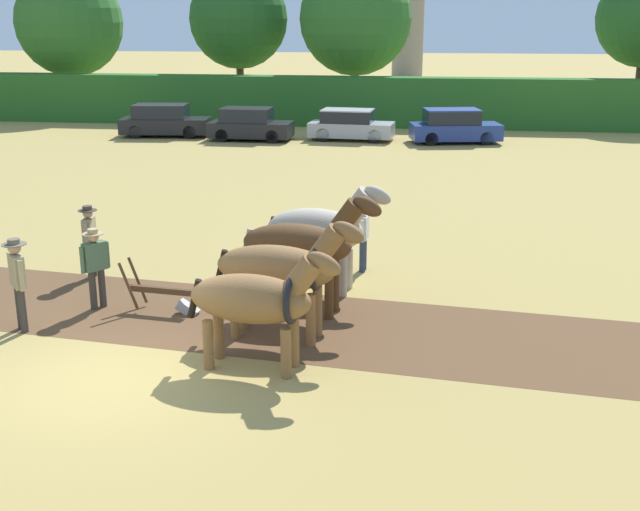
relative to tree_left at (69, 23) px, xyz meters
name	(u,v)px	position (x,y,z in m)	size (l,w,h in m)	color
ground_plane	(115,379)	(16.19, -34.86, -5.31)	(240.00, 240.00, 0.00)	#A88E4C
plowed_furrow_strip	(92,304)	(14.39, -31.55, -5.31)	(28.13, 3.52, 0.01)	brown
hedgerow	(338,101)	(16.19, -3.13, -4.01)	(73.52, 1.39, 2.61)	#286023
tree_left	(69,23)	(0.00, 0.00, 0.00)	(6.20, 6.20, 8.42)	#4C3823
tree_center_left	(239,19)	(9.77, 1.58, 0.21)	(5.77, 5.77, 8.42)	#4C3823
tree_center	(355,19)	(16.76, 0.46, 0.23)	(6.32, 6.32, 8.72)	#4C3823
draft_horse_lead_left	(257,299)	(18.45, -34.12, -4.08)	(2.74, 1.10, 2.21)	brown
draft_horse_lead_right	(282,268)	(18.62, -32.75, -3.97)	(2.89, 1.12, 2.37)	brown
draft_horse_trail_left	(303,245)	(18.79, -31.37, -3.91)	(2.94, 1.12, 2.52)	#513319
draft_horse_trail_right	(320,230)	(18.94, -29.99, -3.97)	(2.83, 1.24, 2.45)	#B2A38E
plow	(168,297)	(16.10, -31.75, -5.00)	(1.63, 0.52, 1.13)	#4C331E
farmer_at_plow	(95,262)	(14.61, -31.71, -4.34)	(0.44, 0.54, 1.67)	#38332D
farmer_beside_team	(363,234)	(19.74, -28.50, -4.43)	(0.23, 0.63, 1.54)	#28334C
farmer_onlooker_left	(18,277)	(13.67, -33.06, -4.25)	(0.48, 0.55, 1.80)	#38332D
farmer_onlooker_right	(90,236)	(13.69, -29.85, -4.34)	(0.42, 0.65, 1.67)	#38332D
parked_car_far_left	(164,121)	(8.20, -8.17, -4.57)	(4.43, 2.21, 1.56)	black
parked_car_left	(249,125)	(12.64, -8.85, -4.59)	(3.94, 1.86, 1.53)	black
parked_car_center_left	(350,125)	(17.39, -8.19, -4.61)	(4.09, 2.01, 1.46)	#A8A8B2
parked_car_center	(454,127)	(22.28, -8.38, -4.57)	(4.37, 2.53, 1.57)	navy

